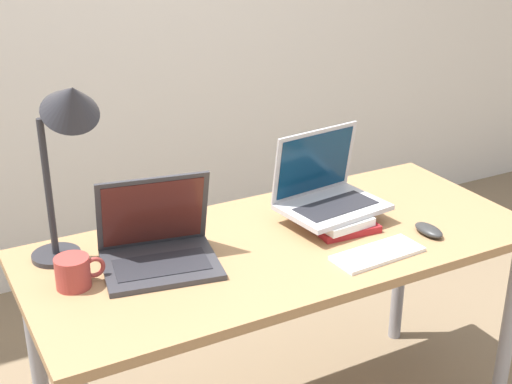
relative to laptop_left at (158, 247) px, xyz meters
name	(u,v)px	position (x,y,z in m)	size (l,w,h in m)	color
desk	(283,265)	(0.38, -0.05, -0.13)	(1.55, 0.69, 0.75)	#9E754C
laptop_left	(158,247)	(0.00, 0.00, 0.00)	(0.36, 0.31, 0.26)	#333338
book_stack	(331,216)	(0.58, -0.01, -0.03)	(0.22, 0.28, 0.05)	maroon
laptop_on_books	(327,192)	(0.58, 0.02, 0.05)	(0.34, 0.27, 0.24)	#B2B2B7
wireless_keyboard	(378,254)	(0.58, -0.26, -0.04)	(0.28, 0.13, 0.01)	white
mouse	(429,230)	(0.80, -0.22, -0.04)	(0.06, 0.11, 0.03)	#2D2D2D
mug	(74,272)	(-0.25, -0.02, -0.01)	(0.14, 0.09, 0.09)	#9E3833
desk_lamp	(68,121)	(-0.18, 0.14, 0.36)	(0.23, 0.20, 0.56)	#28282D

